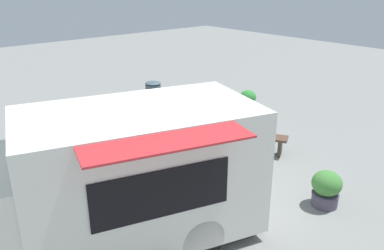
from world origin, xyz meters
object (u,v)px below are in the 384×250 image
Objects in this scene: food_truck at (103,187)px; planter_flowering_far at (248,101)px; planter_flowering_near at (326,188)px; trash_bin at (153,94)px; plaza_bench at (254,138)px.

food_truck is 7.37× the size of planter_flowering_far.
food_truck is at bearing 66.11° from planter_flowering_near.
planter_flowering_far is 0.89× the size of trash_bin.
planter_flowering_far reaches higher than planter_flowering_near.
plaza_bench is (-2.17, 2.22, -0.04)m from planter_flowering_far.
planter_flowering_near is 0.96× the size of planter_flowering_far.
food_truck reaches higher than plaza_bench.
planter_flowering_far is at bearing -32.87° from planter_flowering_near.
planter_flowering_near is at bearing 161.44° from plaza_bench.
food_truck is 4.34m from planter_flowering_near.
planter_flowering_far is 3.10m from plaza_bench.
trash_bin reaches higher than planter_flowering_far.
food_truck reaches higher than planter_flowering_far.
planter_flowering_near is at bearing 147.13° from planter_flowering_far.
planter_flowering_near is 0.45× the size of plaza_bench.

